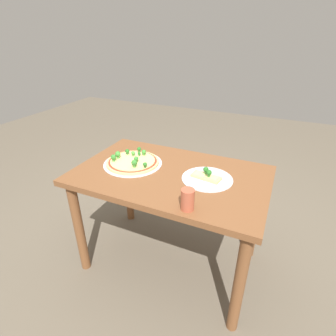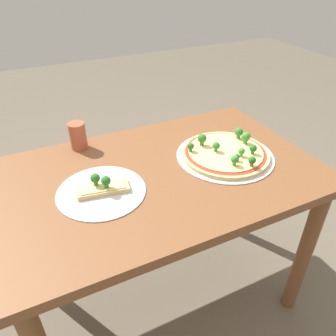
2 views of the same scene
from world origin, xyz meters
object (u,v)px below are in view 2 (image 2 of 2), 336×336
(pizza_tray_whole, at_px, (226,153))
(drinking_cup, at_px, (78,136))
(dining_table, at_px, (160,195))
(pizza_tray_slice, at_px, (102,189))

(pizza_tray_whole, relative_size, drinking_cup, 3.46)
(pizza_tray_whole, xyz_separation_m, drinking_cup, (-0.49, 0.31, 0.04))
(dining_table, relative_size, drinking_cup, 10.62)
(pizza_tray_whole, height_order, pizza_tray_slice, pizza_tray_whole)
(drinking_cup, bearing_deg, pizza_tray_whole, -32.06)
(dining_table, distance_m, pizza_tray_slice, 0.25)
(dining_table, distance_m, drinking_cup, 0.40)
(dining_table, xyz_separation_m, drinking_cup, (-0.22, 0.29, 0.16))
(dining_table, distance_m, pizza_tray_whole, 0.30)
(pizza_tray_slice, distance_m, drinking_cup, 0.32)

